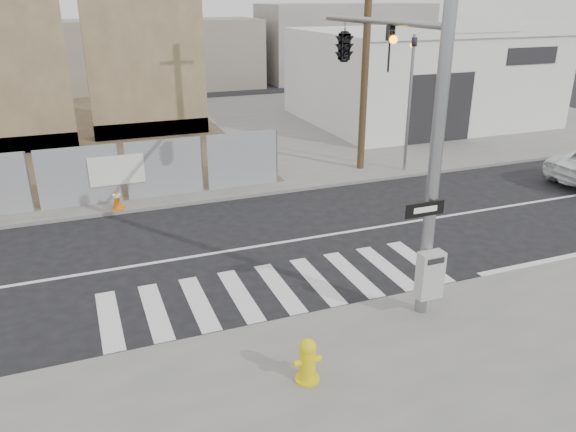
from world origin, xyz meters
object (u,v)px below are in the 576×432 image
object	(u,v)px
signal_pole	(371,81)
auto_shop	(419,75)
traffic_cone_d	(117,199)
fire_hydrant	(307,360)

from	to	relation	value
signal_pole	auto_shop	bearing A→B (deg)	52.54
signal_pole	traffic_cone_d	bearing A→B (deg)	131.98
signal_pole	traffic_cone_d	size ratio (longest dim) A/B	9.76
auto_shop	traffic_cone_d	size ratio (longest dim) A/B	16.73
auto_shop	fire_hydrant	xyz separation A→B (m)	(-14.81, -19.08, -1.99)
auto_shop	traffic_cone_d	distance (m)	19.35
signal_pole	fire_hydrant	distance (m)	6.74
auto_shop	traffic_cone_d	bearing A→B (deg)	-152.97
auto_shop	fire_hydrant	distance (m)	24.24
fire_hydrant	traffic_cone_d	size ratio (longest dim) A/B	1.20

